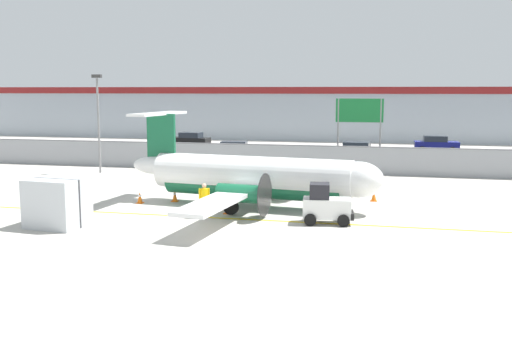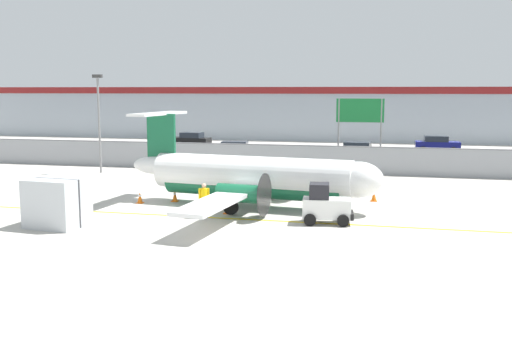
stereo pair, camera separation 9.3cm
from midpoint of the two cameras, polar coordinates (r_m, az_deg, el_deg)
The scene contains 18 objects.
ground_plane at distance 27.68m, azimuth -3.17°, elevation -4.78°, with size 140.00×140.00×0.01m.
perimeter_fence at distance 42.90m, azimuth 2.65°, elevation 1.32°, with size 98.00×0.10×2.10m.
parking_lot_strip at distance 54.31m, azimuth 4.76°, elevation 1.60°, with size 98.00×17.00×0.12m.
background_building at distance 72.38m, azimuth 6.83°, elevation 5.72°, with size 91.00×8.10×6.50m.
commuter_airplane at distance 30.01m, azimuth 0.11°, elevation -0.66°, with size 14.10×16.07×4.92m.
baggage_tug at distance 26.62m, azimuth 7.07°, elevation -3.48°, with size 2.42×1.57×1.88m.
ground_crew_worker at distance 27.63m, azimuth -5.12°, elevation -2.82°, with size 0.51×0.47×1.70m.
cargo_container at distance 27.35m, azimuth -19.18°, elevation -3.04°, with size 2.61×2.25×2.20m.
traffic_cone_near_left at distance 31.84m, azimuth -11.45°, elevation -2.67°, with size 0.36×0.36×0.64m.
traffic_cone_near_right at distance 32.42m, azimuth 11.80°, elevation -2.48°, with size 0.36×0.36×0.64m.
traffic_cone_far_left at distance 28.62m, azimuth -2.81°, elevation -3.72°, with size 0.36×0.36×0.64m.
traffic_cone_far_right at distance 32.01m, azimuth -8.03°, elevation -2.53°, with size 0.36×0.36×0.64m.
parked_car_0 at distance 61.00m, azimuth -6.48°, elevation 3.07°, with size 4.32×2.26×1.58m.
parked_car_1 at distance 49.85m, azimuth -1.96°, elevation 2.01°, with size 4.34×2.30×1.58m.
parked_car_2 at distance 50.13m, azimuth 10.04°, elevation 1.92°, with size 4.38×2.42×1.58m.
parked_car_3 at distance 58.64m, azimuth 17.70°, elevation 2.54°, with size 4.23×2.06×1.58m.
apron_light_pole at distance 43.86m, azimuth -15.38°, elevation 5.36°, with size 0.70×0.30×7.27m.
highway_sign at distance 44.38m, azimuth 10.41°, elevation 5.33°, with size 3.60×0.14×5.50m.
Camera 2 is at (7.45, -23.94, 6.16)m, focal length 40.00 mm.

